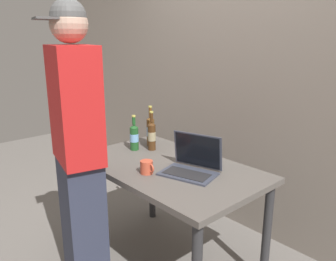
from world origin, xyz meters
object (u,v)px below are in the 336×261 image
Objects in this scene: beer_bottle_dark at (134,137)px; beer_bottle_amber at (152,135)px; laptop at (192,164)px; beer_bottle_brown at (151,130)px; coffee_mug at (147,167)px; person_figure at (79,156)px.

beer_bottle_amber is at bearing 47.83° from beer_bottle_dark.
beer_bottle_amber is at bearing 169.33° from laptop.
beer_bottle_brown is (-0.63, 0.16, 0.07)m from laptop.
laptop is at bearing 51.87° from coffee_mug.
laptop is at bearing 0.09° from beer_bottle_dark.
coffee_mug is at bearing -27.43° from beer_bottle_dark.
beer_bottle_dark is (-0.63, -0.00, 0.05)m from laptop.
beer_bottle_amber is 0.11m from beer_bottle_brown.
beer_bottle_amber reaches higher than laptop.
person_figure is at bearing -70.67° from beer_bottle_brown.
laptop is 1.24× the size of beer_bottle_brown.
beer_bottle_dark is at bearing -90.60° from beer_bottle_brown.
beer_bottle_dark is at bearing -132.17° from beer_bottle_amber.
beer_bottle_dark is 0.15× the size of person_figure.
beer_bottle_amber is at bearing 136.67° from coffee_mug.
laptop is 1.32× the size of beer_bottle_amber.
beer_bottle_brown is 0.18× the size of person_figure.
person_figure is at bearing -75.67° from beer_bottle_amber.
beer_bottle_brown is at bearing 165.39° from laptop.
person_figure reaches higher than beer_bottle_brown.
beer_bottle_brown is 0.83m from person_figure.
beer_bottle_brown is 0.60m from coffee_mug.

